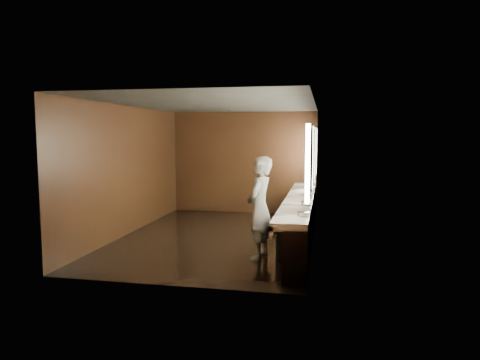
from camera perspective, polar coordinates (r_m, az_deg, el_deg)
name	(u,v)px	position (r m, az deg, el deg)	size (l,w,h in m)	color
floor	(217,237)	(9.20, -3.02, -7.60)	(6.00, 6.00, 0.00)	black
ceiling	(217,104)	(8.96, -3.12, 10.07)	(4.00, 6.00, 0.02)	#2D2D2B
wall_back	(244,163)	(11.89, 0.51, 2.33)	(4.00, 0.02, 2.80)	black
wall_front	(165,189)	(6.13, -10.02, -1.24)	(4.00, 0.02, 2.80)	black
wall_left	(129,170)	(9.66, -14.64, 1.28)	(0.02, 6.00, 2.80)	black
wall_right	(314,173)	(8.70, 9.81, 0.89)	(0.02, 6.00, 2.80)	black
sink_counter	(303,217)	(8.83, 8.36, -4.94)	(0.55, 5.40, 1.01)	black
mirror_band	(313,156)	(8.68, 9.72, 3.19)	(0.06, 5.03, 1.15)	white
person	(260,208)	(7.47, 2.65, -3.74)	(0.66, 0.43, 1.80)	#809BBF
trash_bin	(286,243)	(7.63, 6.17, -8.31)	(0.36, 0.36, 0.56)	black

